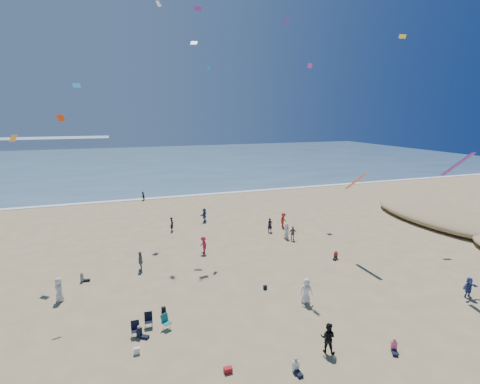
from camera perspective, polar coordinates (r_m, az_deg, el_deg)
name	(u,v)px	position (r m, az deg, el deg)	size (l,w,h in m)	color
ground	(255,367)	(23.10, 2.28, -25.14)	(220.00, 220.00, 0.00)	tan
ocean	(132,162)	(113.13, -16.16, 4.38)	(220.00, 100.00, 0.06)	#476B84
surf_line	(154,198)	(63.97, -13.04, -0.94)	(220.00, 1.20, 0.08)	white
standing_flyers	(242,248)	(37.29, 0.33, -8.56)	(30.67, 49.35, 1.92)	black
seated_group	(245,305)	(28.07, 0.82, -16.82)	(24.02, 17.30, 0.84)	white
chair_cluster	(150,324)	(26.41, -13.49, -18.98)	(2.71, 1.43, 1.00)	black
white_tote	(137,351)	(24.69, -15.45, -22.31)	(0.35, 0.20, 0.40)	white
black_backpack	(164,310)	(28.49, -11.56, -17.15)	(0.30, 0.22, 0.38)	black
cooler	(228,370)	(22.67, -1.84, -25.48)	(0.45, 0.30, 0.30)	#B0191E
navy_bag	(265,287)	(31.17, 3.85, -14.29)	(0.28, 0.18, 0.34)	black
kites_aloft	(309,97)	(33.70, 10.46, 13.99)	(48.20, 41.83, 28.64)	white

